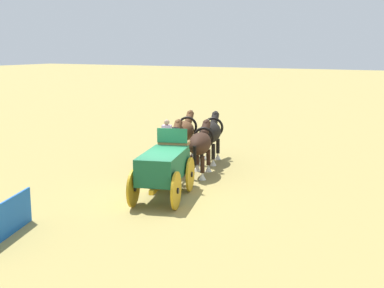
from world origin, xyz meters
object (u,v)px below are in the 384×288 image
(show_wagon, at_px, (164,166))
(draft_horse_rear_near, at_px, (171,143))
(draft_horse_rear_off, at_px, (200,144))
(draft_horse_lead_near, at_px, (184,132))
(draft_horse_lead_off, at_px, (211,133))

(show_wagon, xyz_separation_m, draft_horse_rear_near, (3.30, 1.67, 0.14))
(show_wagon, xyz_separation_m, draft_horse_rear_off, (3.68, 0.43, 0.16))
(draft_horse_rear_near, bearing_deg, show_wagon, -153.12)
(draft_horse_rear_near, bearing_deg, draft_horse_lead_near, 16.84)
(draft_horse_rear_off, xyz_separation_m, draft_horse_lead_off, (2.48, 0.75, 0.06))
(draft_horse_rear_off, xyz_separation_m, draft_horse_lead_near, (2.10, 2.00, 0.06))
(draft_horse_lead_near, bearing_deg, show_wagon, -157.25)
(draft_horse_lead_off, bearing_deg, draft_horse_lead_near, 106.70)
(show_wagon, relative_size, draft_horse_lead_off, 1.98)
(draft_horse_lead_near, bearing_deg, draft_horse_rear_near, -163.16)
(show_wagon, height_order, draft_horse_rear_off, show_wagon)
(draft_horse_rear_off, bearing_deg, draft_horse_lead_off, 16.84)
(draft_horse_rear_off, distance_m, draft_horse_lead_off, 2.59)
(draft_horse_rear_off, height_order, draft_horse_lead_off, draft_horse_lead_off)
(show_wagon, relative_size, draft_horse_rear_near, 1.97)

